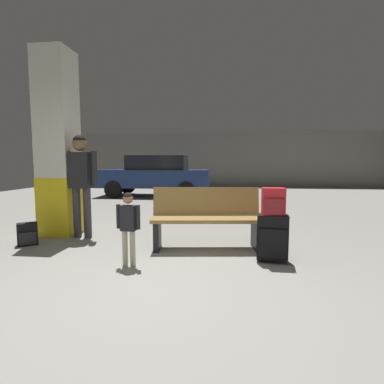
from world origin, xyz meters
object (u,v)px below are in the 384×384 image
Objects in this scene: backpack_dark_floor at (28,234)px; structural_pillar at (58,145)px; bench at (207,218)px; child at (128,221)px; suitcase at (272,237)px; adult at (81,175)px; backpack_bright at (273,202)px; parked_car_far at (155,175)px.

structural_pillar is at bearing 80.01° from backpack_dark_floor.
child is at bearing -135.07° from bench.
suitcase is 0.35× the size of adult.
backpack_bright is 3.13m from adult.
parked_car_far reaches higher than backpack_dark_floor.
child is 2.01m from backpack_dark_floor.
parked_car_far is (-1.46, 7.48, 0.25)m from child.
bench is 4.86× the size of backpack_dark_floor.
structural_pillar reaches higher than backpack_dark_floor.
parked_car_far is at bearing 114.24° from suitcase.
structural_pillar reaches higher than suitcase.
suitcase is 3.20m from adult.
parked_car_far is (0.25, 6.04, -0.75)m from structural_pillar.
backpack_bright reaches higher than child.
backpack_bright is at bearing -17.71° from structural_pillar.
suitcase is at bearing -17.71° from structural_pillar.
adult is 5.02× the size of backpack_dark_floor.
structural_pillar is 0.76× the size of parked_car_far.
suitcase is at bearing -32.61° from bench.
bench is at bearing 44.93° from child.
child is 0.53× the size of adult.
adult is at bearing 162.82° from suitcase.
child is 0.22× the size of parked_car_far.
structural_pillar is at bearing 162.29° from suitcase.
structural_pillar reaches higher than parked_car_far.
backpack_bright reaches higher than bench.
backpack_bright is 1.00× the size of backpack_dark_floor.
structural_pillar is 1.58m from backpack_dark_floor.
suitcase is 7.85m from parked_car_far.
bench is 4.86× the size of backpack_bright.
child is at bearing -21.22° from backpack_dark_floor.
backpack_bright is (3.46, -1.11, -0.79)m from structural_pillar.
child is (-1.76, -0.33, 0.23)m from suitcase.
parked_car_far is (0.37, 6.77, 0.64)m from backpack_dark_floor.
structural_pillar is at bearing 168.01° from bench.
suitcase is at bearing 143.01° from backpack_bright.
backpack_dark_floor is at bearing 158.78° from child.
structural_pillar is 2.45m from child.
parked_car_far is at bearing 92.20° from adult.
adult is 0.41× the size of parked_car_far.
suitcase is 3.62m from backpack_dark_floor.
adult reaches higher than parked_car_far.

